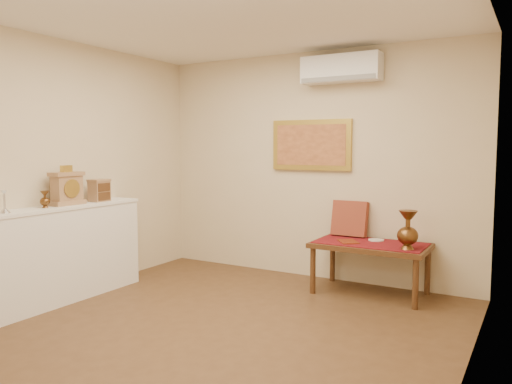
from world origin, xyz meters
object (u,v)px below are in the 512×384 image
Objects in this scene: mantel_clock at (67,188)px; brass_urn_tall at (408,226)px; wooden_chest at (99,190)px; low_table at (370,249)px; display_ledge at (55,255)px.

brass_urn_tall is at bearing 26.70° from mantel_clock.
wooden_chest is 0.20× the size of low_table.
wooden_chest is at bearing 86.31° from mantel_clock.
wooden_chest is (0.02, 0.58, 0.61)m from display_ledge.
mantel_clock is at bearing 91.07° from display_ledge.
brass_urn_tall is 0.39× the size of low_table.
display_ledge is at bearing -150.74° from brass_urn_tall.
brass_urn_tall is 0.23× the size of display_ledge.
mantel_clock is 1.68× the size of wooden_chest.
mantel_clock is (-3.10, -1.56, 0.36)m from brass_urn_tall.
low_table is (-0.42, 0.15, -0.31)m from brass_urn_tall.
mantel_clock is 3.24m from low_table.
low_table is at bearing 32.47° from mantel_clock.
low_table is (2.65, 1.30, -0.62)m from wooden_chest.
wooden_chest reaches higher than brass_urn_tall.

